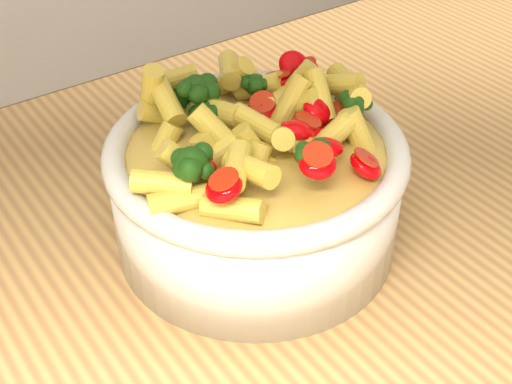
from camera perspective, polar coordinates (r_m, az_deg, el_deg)
table at (r=0.64m, az=9.34°, el=-12.06°), size 1.20×0.80×0.90m
serving_bowl at (r=0.55m, az=0.00°, el=0.10°), size 0.23×0.23×0.10m
pasta_salad at (r=0.52m, az=0.00°, el=5.46°), size 0.18×0.18×0.04m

